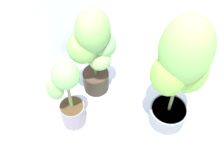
{
  "coord_description": "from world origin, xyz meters",
  "views": [
    {
      "loc": [
        -0.75,
        -0.73,
        2.04
      ],
      "look_at": [
        0.01,
        0.27,
        0.33
      ],
      "focal_mm": 48.42,
      "sensor_mm": 36.0,
      "label": 1
    }
  ],
  "objects": [
    {
      "name": "potted_plant_back_center",
      "position": [
        0.03,
        0.51,
        0.48
      ],
      "size": [
        0.43,
        0.34,
        0.81
      ],
      "color": "black",
      "rests_on": "ground"
    },
    {
      "name": "ground_plane",
      "position": [
        0.0,
        0.0,
        0.0
      ],
      "size": [
        8.0,
        8.0,
        0.0
      ],
      "primitive_type": "plane",
      "color": "silver",
      "rests_on": "ground"
    },
    {
      "name": "potted_plant_front_right",
      "position": [
        0.29,
        -0.06,
        0.61
      ],
      "size": [
        0.44,
        0.43,
        1.03
      ],
      "color": "gray",
      "rests_on": "ground"
    },
    {
      "name": "potted_plant_back_left",
      "position": [
        -0.29,
        0.36,
        0.35
      ],
      "size": [
        0.27,
        0.23,
        0.67
      ],
      "color": "slate",
      "rests_on": "ground"
    }
  ]
}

